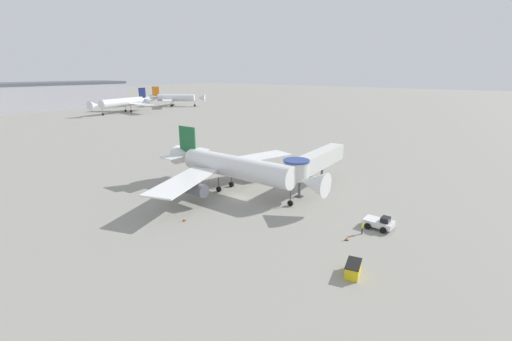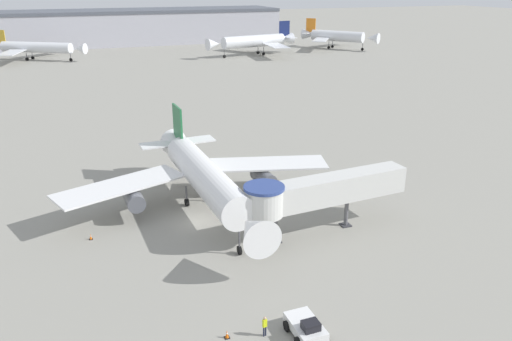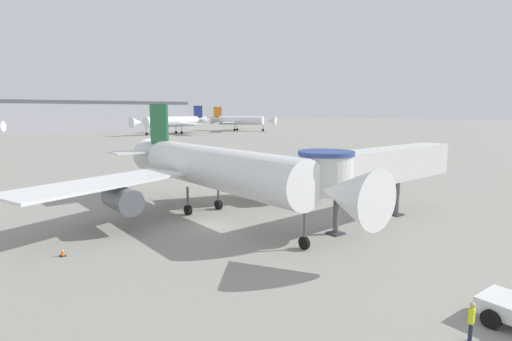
% 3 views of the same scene
% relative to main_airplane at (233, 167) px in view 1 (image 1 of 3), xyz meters
% --- Properties ---
extents(ground_plane, '(800.00, 800.00, 0.00)m').
position_rel_main_airplane_xyz_m(ground_plane, '(-1.80, -2.84, -4.26)').
color(ground_plane, gray).
extents(main_airplane, '(33.61, 30.67, 10.08)m').
position_rel_main_airplane_xyz_m(main_airplane, '(0.00, 0.00, 0.00)').
color(main_airplane, white).
rests_on(main_airplane, ground_plane).
extents(jet_bridge, '(18.78, 4.44, 6.47)m').
position_rel_main_airplane_xyz_m(jet_bridge, '(9.37, -9.77, 0.53)').
color(jet_bridge, silver).
rests_on(jet_bridge, ground_plane).
extents(pushback_tug_white, '(2.51, 3.65, 1.75)m').
position_rel_main_airplane_xyz_m(pushback_tug_white, '(1.16, -24.34, -3.46)').
color(pushback_tug_white, silver).
rests_on(pushback_tug_white, ground_plane).
extents(service_container_yellow, '(2.91, 1.98, 1.30)m').
position_rel_main_airplane_xyz_m(service_container_yellow, '(-10.99, -25.97, -3.60)').
color(service_container_yellow, yellow).
rests_on(service_container_yellow, ground_plane).
extents(traffic_cone_starboard_wing, '(0.39, 0.39, 0.65)m').
position_rel_main_airplane_xyz_m(traffic_cone_starboard_wing, '(13.18, -3.31, -3.95)').
color(traffic_cone_starboard_wing, black).
rests_on(traffic_cone_starboard_wing, ground_plane).
extents(traffic_cone_port_wing, '(0.36, 0.36, 0.61)m').
position_rel_main_airplane_xyz_m(traffic_cone_port_wing, '(-13.07, -2.71, -3.97)').
color(traffic_cone_port_wing, black).
rests_on(traffic_cone_port_wing, ground_plane).
extents(traffic_cone_apron_front, '(0.40, 0.40, 0.66)m').
position_rel_main_airplane_xyz_m(traffic_cone_apron_front, '(-4.52, -22.44, -3.94)').
color(traffic_cone_apron_front, black).
rests_on(traffic_cone_apron_front, ground_plane).
extents(ground_crew_marshaller, '(0.36, 0.26, 1.72)m').
position_rel_main_airplane_xyz_m(ground_crew_marshaller, '(-1.77, -23.24, -3.26)').
color(ground_crew_marshaller, '#1E2338').
rests_on(ground_crew_marshaller, ground_plane).
extents(background_jet_navy_tail, '(35.39, 34.63, 11.45)m').
position_rel_main_airplane_xyz_m(background_jet_navy_tail, '(51.90, 118.70, 0.75)').
color(background_jet_navy_tail, silver).
rests_on(background_jet_navy_tail, ground_plane).
extents(background_jet_orange_tail, '(28.16, 28.31, 11.15)m').
position_rel_main_airplane_xyz_m(background_jet_orange_tail, '(88.00, 124.61, 0.62)').
color(background_jet_orange_tail, silver).
rests_on(background_jet_orange_tail, ground_plane).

